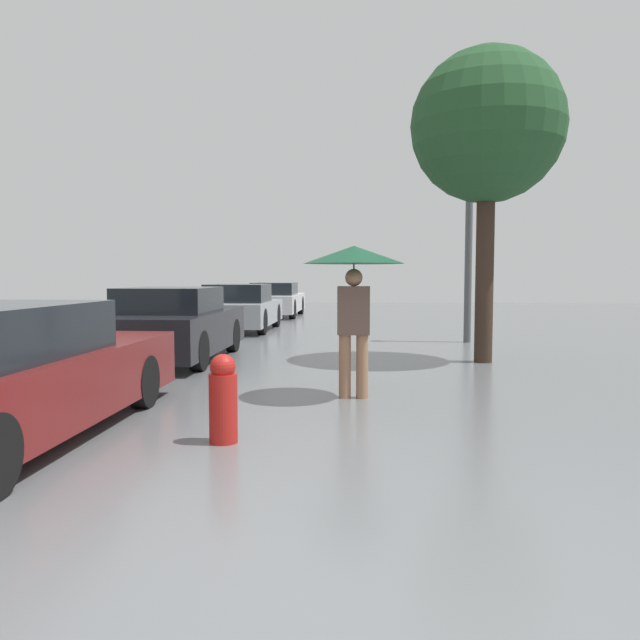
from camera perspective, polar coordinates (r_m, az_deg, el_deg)
The scene contains 8 objects.
ground_plane at distance 3.20m, azimuth 4.15°, elevation -22.62°, with size 60.00×60.00×0.00m, color slate.
pedestrian at distance 7.23m, azimuth 3.12°, elevation 4.46°, with size 1.17×1.17×1.77m.
parked_car_second at distance 10.81m, azimuth -13.27°, elevation -0.51°, with size 1.67×3.86×1.23m.
parked_car_third at distance 16.30m, azimuth -7.37°, elevation 1.04°, with size 1.73×3.81×1.20m.
parked_car_farthest at distance 21.72m, azimuth -4.10°, elevation 1.82°, with size 1.67×4.21×1.17m.
tree at distance 10.83m, azimuth 15.05°, elevation 16.57°, with size 2.46×2.46×5.07m.
street_lamp at distance 13.68m, azimuth 13.46°, elevation 8.02°, with size 0.32×0.32×3.97m.
fire_hydrant at distance 5.44m, azimuth -8.85°, elevation -7.13°, with size 0.24×0.24×0.77m.
Camera 1 is at (-0.01, -2.86, 1.44)m, focal length 35.00 mm.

